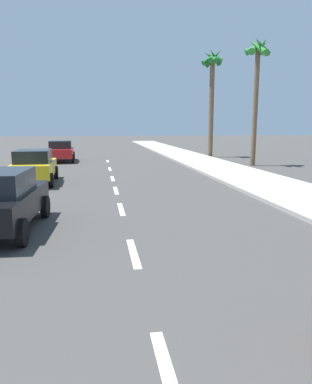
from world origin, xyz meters
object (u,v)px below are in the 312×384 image
parked_car_red (61,150)px  palm_tree_distant (212,76)px  parked_car_yellow (34,166)px  palm_tree_far (257,67)px  parked_car_black (0,199)px

parked_car_red → palm_tree_distant: (12.32, 2.14, 5.88)m
parked_car_yellow → parked_car_red: bearing=87.1°
parked_car_red → palm_tree_far: bearing=-23.0°
parked_car_yellow → palm_tree_far: 15.49m
parked_car_red → parked_car_yellow: bearing=-93.5°
parked_car_black → palm_tree_distant: 24.65m
parked_car_red → palm_tree_far: size_ratio=0.51×
parked_car_black → palm_tree_distant: (12.00, 20.71, 5.88)m
parked_car_red → palm_tree_distant: bearing=7.4°
palm_tree_far → palm_tree_distant: palm_tree_distant is taller
parked_car_black → palm_tree_distant: bearing=62.9°
parked_car_yellow → parked_car_black: bearing=-88.4°
parked_car_black → parked_car_red: same height
palm_tree_far → palm_tree_distant: (-0.78, 7.05, 0.31)m
parked_car_black → parked_car_red: bearing=94.0°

